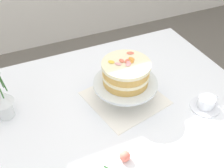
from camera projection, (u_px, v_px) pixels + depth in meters
dining_table at (105, 125)px, 1.25m from camera, size 1.40×1.00×0.74m
linen_napkin at (125, 98)px, 1.25m from camera, size 0.38×0.38×0.00m
cake_stand at (125, 85)px, 1.20m from camera, size 0.29×0.29×0.10m
layer_cake at (126, 73)px, 1.16m from camera, size 0.21×0.21×0.11m
teacup at (206, 103)px, 1.19m from camera, size 0.13×0.13×0.06m
fallen_rose at (125, 157)px, 0.98m from camera, size 0.11×0.10×0.04m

